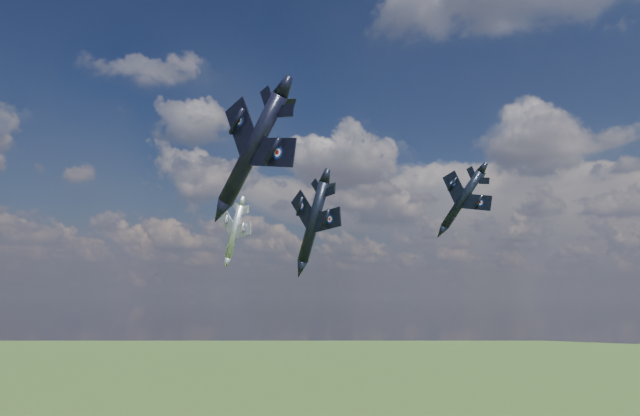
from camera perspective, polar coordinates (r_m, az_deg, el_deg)
The scene contains 4 objects.
jet_lead_navy at distance 88.14m, azimuth -0.61°, elevation -1.27°, with size 11.65×16.24×3.36m, color black, non-canonical shape.
jet_right_navy at distance 50.74m, azimuth -6.21°, elevation 5.37°, with size 9.81×13.68×2.83m, color black, non-canonical shape.
jet_high_navy at distance 94.86m, azimuth 12.88°, elevation 0.76°, with size 9.60×13.38×2.77m, color black, non-canonical shape.
jet_left_silver at distance 108.32m, azimuth -7.83°, elevation -2.14°, with size 9.35×13.04×2.70m, color #9DA0A7, non-canonical shape.
Camera 1 is at (43.50, -55.54, 69.95)m, focal length 35.00 mm.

